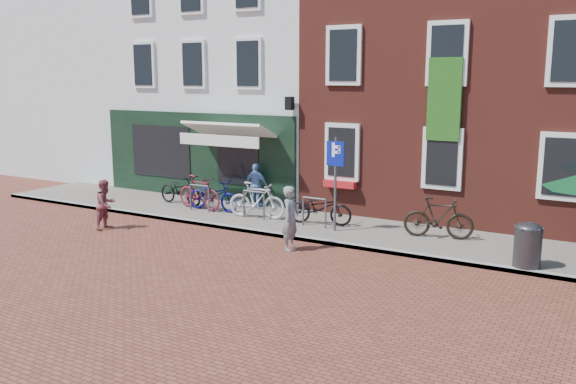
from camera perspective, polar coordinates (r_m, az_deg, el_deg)
The scene contains 16 objects.
ground at distance 16.17m, azimuth -1.08°, elevation -4.28°, with size 80.00×80.00×0.00m, color brown.
sidewalk at distance 16.98m, azimuth 4.44°, elevation -3.41°, with size 24.00×3.00×0.10m, color slate.
building_stucco at distance 24.20m, azimuth -2.74°, elevation 11.48°, with size 8.00×8.00×9.00m, color silver.
building_brick_mid at distance 21.26m, azimuth 13.74°, elevation 12.64°, with size 6.00×8.00×10.00m, color maroon.
filler_left at distance 28.95m, azimuth -15.57°, elevation 10.99°, with size 7.00×8.00×9.00m, color silver.
litter_bin at distance 14.24m, azimuth 21.57°, elevation -4.42°, with size 0.58×0.58×1.07m.
parking_sign at distance 16.17m, azimuth 4.46°, elevation 2.18°, with size 0.50×0.07×2.53m.
woman at distance 14.84m, azimuth 0.27°, elevation -2.49°, with size 0.58×0.38×1.59m, color slate.
boy at distance 17.67m, azimuth -16.71°, elevation -1.11°, with size 0.68×0.53×1.40m, color brown.
cafe_person at distance 19.35m, azimuth -3.00°, elevation 0.66°, with size 0.83×0.34×1.41m, color #7C9CDA.
bicycle_0 at distance 20.00m, azimuth -10.03°, elevation 0.18°, with size 0.64×1.82×0.96m, color black.
bicycle_1 at distance 19.20m, azimuth -8.32°, elevation -0.05°, with size 0.50×1.77×1.06m, color maroon.
bicycle_2 at distance 18.95m, azimuth -7.02°, elevation -0.32°, with size 0.64×1.82×0.96m, color #080856.
bicycle_3 at distance 17.84m, azimuth -2.95°, elevation -0.78°, with size 0.50×1.77×1.06m, color #BEBDC0.
bicycle_4 at distance 17.08m, azimuth 3.03°, elevation -1.48°, with size 0.64×1.82×0.96m, color black.
bicycle_5 at distance 16.07m, azimuth 13.92°, elevation -2.38°, with size 0.50×1.77×1.06m, color black.
Camera 1 is at (8.07, -13.36, 4.20)m, focal length 37.91 mm.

